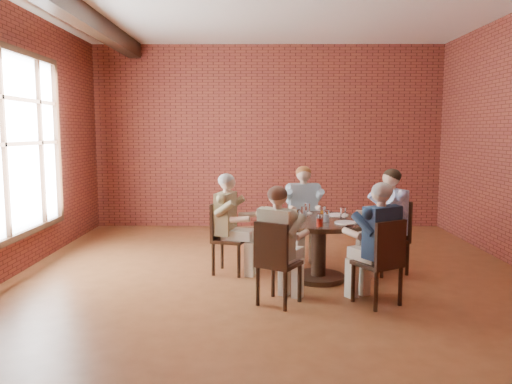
{
  "coord_description": "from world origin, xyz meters",
  "views": [
    {
      "loc": [
        -0.19,
        -5.93,
        1.8
      ],
      "look_at": [
        -0.21,
        1.0,
        0.96
      ],
      "focal_mm": 35.0,
      "sensor_mm": 36.0,
      "label": 1
    }
  ],
  "objects_px": {
    "chair_e": "(383,259)",
    "smartphone": "(350,226)",
    "diner_c": "(230,224)",
    "chair_a": "(393,233)",
    "chair_c": "(224,235)",
    "diner_b": "(304,213)",
    "chair_b": "(303,222)",
    "chair_d": "(276,260)",
    "diner_e": "(378,244)",
    "dining_table": "(319,237)",
    "diner_a": "(388,222)",
    "diner_d": "(279,246)"
  },
  "relations": [
    {
      "from": "chair_a",
      "to": "diner_b",
      "type": "xyz_separation_m",
      "value": [
        -1.08,
        0.74,
        0.15
      ]
    },
    {
      "from": "dining_table",
      "to": "diner_b",
      "type": "relative_size",
      "value": 0.97
    },
    {
      "from": "chair_b",
      "to": "chair_d",
      "type": "distance_m",
      "value": 2.12
    },
    {
      "from": "chair_a",
      "to": "chair_b",
      "type": "height_order",
      "value": "chair_a"
    },
    {
      "from": "diner_a",
      "to": "diner_e",
      "type": "bearing_deg",
      "value": -37.89
    },
    {
      "from": "dining_table",
      "to": "diner_c",
      "type": "height_order",
      "value": "diner_c"
    },
    {
      "from": "diner_b",
      "to": "chair_d",
      "type": "xyz_separation_m",
      "value": [
        -0.47,
        -1.99,
        -0.17
      ]
    },
    {
      "from": "diner_c",
      "to": "chair_e",
      "type": "bearing_deg",
      "value": -111.42
    },
    {
      "from": "chair_d",
      "to": "smartphone",
      "type": "relative_size",
      "value": 6.67
    },
    {
      "from": "diner_a",
      "to": "diner_b",
      "type": "height_order",
      "value": "diner_a"
    },
    {
      "from": "diner_c",
      "to": "diner_a",
      "type": "bearing_deg",
      "value": -74.53
    },
    {
      "from": "diner_c",
      "to": "chair_e",
      "type": "distance_m",
      "value": 2.05
    },
    {
      "from": "chair_a",
      "to": "diner_c",
      "type": "distance_m",
      "value": 2.09
    },
    {
      "from": "diner_a",
      "to": "chair_d",
      "type": "xyz_separation_m",
      "value": [
        -1.47,
        -1.23,
        -0.18
      ]
    },
    {
      "from": "diner_b",
      "to": "smartphone",
      "type": "distance_m",
      "value": 1.55
    },
    {
      "from": "diner_a",
      "to": "diner_b",
      "type": "distance_m",
      "value": 1.25
    },
    {
      "from": "diner_b",
      "to": "chair_c",
      "type": "relative_size",
      "value": 1.45
    },
    {
      "from": "diner_b",
      "to": "chair_e",
      "type": "xyz_separation_m",
      "value": [
        0.63,
        -1.99,
        -0.16
      ]
    },
    {
      "from": "chair_e",
      "to": "smartphone",
      "type": "height_order",
      "value": "chair_e"
    },
    {
      "from": "chair_a",
      "to": "diner_a",
      "type": "height_order",
      "value": "diner_a"
    },
    {
      "from": "diner_c",
      "to": "chair_d",
      "type": "distance_m",
      "value": 1.33
    },
    {
      "from": "diner_a",
      "to": "diner_e",
      "type": "xyz_separation_m",
      "value": [
        -0.4,
        -1.16,
        -0.03
      ]
    },
    {
      "from": "dining_table",
      "to": "chair_e",
      "type": "distance_m",
      "value": 1.07
    },
    {
      "from": "diner_c",
      "to": "diner_e",
      "type": "height_order",
      "value": "diner_e"
    },
    {
      "from": "chair_e",
      "to": "smartphone",
      "type": "relative_size",
      "value": 6.83
    },
    {
      "from": "chair_d",
      "to": "smartphone",
      "type": "bearing_deg",
      "value": -118.94
    },
    {
      "from": "dining_table",
      "to": "smartphone",
      "type": "bearing_deg",
      "value": -55.75
    },
    {
      "from": "dining_table",
      "to": "chair_e",
      "type": "height_order",
      "value": "chair_e"
    },
    {
      "from": "chair_a",
      "to": "diner_e",
      "type": "distance_m",
      "value": 1.29
    },
    {
      "from": "diner_e",
      "to": "chair_b",
      "type": "bearing_deg",
      "value": -104.14
    },
    {
      "from": "diner_b",
      "to": "diner_e",
      "type": "relative_size",
      "value": 1.02
    },
    {
      "from": "dining_table",
      "to": "diner_c",
      "type": "xyz_separation_m",
      "value": [
        -1.09,
        0.29,
        0.11
      ]
    },
    {
      "from": "chair_d",
      "to": "diner_e",
      "type": "bearing_deg",
      "value": -145.19
    },
    {
      "from": "chair_a",
      "to": "diner_c",
      "type": "xyz_separation_m",
      "value": [
        -2.08,
        -0.04,
        0.13
      ]
    },
    {
      "from": "chair_c",
      "to": "smartphone",
      "type": "bearing_deg",
      "value": -101.96
    },
    {
      "from": "chair_c",
      "to": "diner_d",
      "type": "height_order",
      "value": "diner_d"
    },
    {
      "from": "diner_e",
      "to": "chair_e",
      "type": "bearing_deg",
      "value": 90.0
    },
    {
      "from": "diner_e",
      "to": "diner_a",
      "type": "bearing_deg",
      "value": -139.94
    },
    {
      "from": "chair_d",
      "to": "diner_a",
      "type": "bearing_deg",
      "value": -108.88
    },
    {
      "from": "chair_c",
      "to": "diner_e",
      "type": "relative_size",
      "value": 0.7
    },
    {
      "from": "dining_table",
      "to": "chair_e",
      "type": "bearing_deg",
      "value": -59.2
    },
    {
      "from": "diner_a",
      "to": "chair_c",
      "type": "xyz_separation_m",
      "value": [
        -2.08,
        0.0,
        -0.17
      ]
    },
    {
      "from": "chair_a",
      "to": "chair_c",
      "type": "relative_size",
      "value": 1.04
    },
    {
      "from": "diner_a",
      "to": "diner_e",
      "type": "height_order",
      "value": "diner_a"
    },
    {
      "from": "diner_d",
      "to": "diner_e",
      "type": "relative_size",
      "value": 0.97
    },
    {
      "from": "chair_a",
      "to": "diner_e",
      "type": "relative_size",
      "value": 0.73
    },
    {
      "from": "chair_c",
      "to": "diner_c",
      "type": "relative_size",
      "value": 0.71
    },
    {
      "from": "chair_c",
      "to": "dining_table",
      "type": "bearing_deg",
      "value": -90.0
    },
    {
      "from": "diner_a",
      "to": "diner_c",
      "type": "height_order",
      "value": "diner_a"
    },
    {
      "from": "dining_table",
      "to": "diner_b",
      "type": "bearing_deg",
      "value": 94.59
    }
  ]
}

